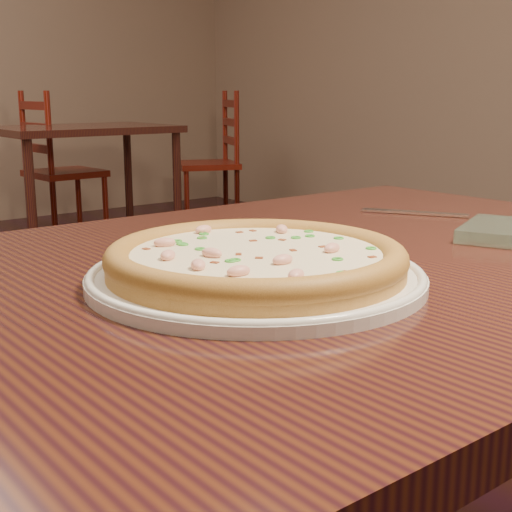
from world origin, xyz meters
TOP-DOWN VIEW (x-y plane):
  - hero_table at (0.28, -0.19)m, footprint 1.20×0.80m
  - plate at (0.16, -0.24)m, footprint 0.36×0.36m
  - pizza at (0.16, -0.24)m, footprint 0.32×0.32m
  - fork at (0.64, -0.07)m, footprint 0.10×0.16m
  - bg_table_right at (1.55, 3.11)m, footprint 1.00×0.70m
  - chair_c at (1.57, 3.55)m, footprint 0.44×0.44m
  - chair_d at (2.69, 3.40)m, footprint 0.55×0.55m

SIDE VIEW (x-z plane):
  - chair_c at x=1.57m, z-range -0.04..0.91m
  - chair_d at x=2.69m, z-range -0.04..0.91m
  - hero_table at x=0.28m, z-range 0.28..1.03m
  - bg_table_right at x=1.55m, z-range 0.28..1.03m
  - fork at x=0.64m, z-range 0.75..0.75m
  - plate at x=0.16m, z-range 0.75..0.77m
  - pizza at x=0.16m, z-range 0.76..0.79m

